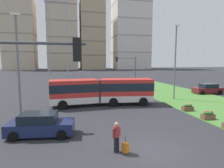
{
  "coord_description": "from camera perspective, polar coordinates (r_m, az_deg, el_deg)",
  "views": [
    {
      "loc": [
        -4.66,
        -9.84,
        5.12
      ],
      "look_at": [
        0.83,
        14.06,
        2.2
      ],
      "focal_mm": 31.4,
      "sensor_mm": 36.0,
      "label": 1
    }
  ],
  "objects": [
    {
      "name": "apartment_tower_centre",
      "position": [
        123.23,
        -5.78,
        13.76
      ],
      "size": [
        14.38,
        14.5,
        40.25
      ],
      "color": "tan",
      "rests_on": "ground"
    },
    {
      "name": "streetlight_median",
      "position": [
        26.86,
        17.94,
        6.82
      ],
      "size": [
        0.7,
        0.28,
        9.68
      ],
      "color": "slate",
      "rests_on": "ground"
    },
    {
      "name": "ground_plane",
      "position": [
        12.03,
        11.84,
        -18.54
      ],
      "size": [
        260.0,
        260.0,
        0.0
      ],
      "primitive_type": "plane",
      "color": "#2D2D33"
    },
    {
      "name": "streetlight_left",
      "position": [
        17.56,
        -25.68,
        5.3
      ],
      "size": [
        0.7,
        0.28,
        8.85
      ],
      "color": "slate",
      "rests_on": "ground"
    },
    {
      "name": "articulated_bus",
      "position": [
        22.64,
        -2.85,
        -2.02
      ],
      "size": [
        12.0,
        3.39,
        3.0
      ],
      "color": "red",
      "rests_on": "ground"
    },
    {
      "name": "flower_planter_2",
      "position": [
        21.4,
        21.17,
        -6.34
      ],
      "size": [
        1.1,
        0.56,
        0.74
      ],
      "color": "brown",
      "rests_on": "grass_median"
    },
    {
      "name": "car_maroon_sedan",
      "position": [
        33.89,
        26.1,
        -1.31
      ],
      "size": [
        4.43,
        2.08,
        1.58
      ],
      "color": "maroon",
      "rests_on": "ground"
    },
    {
      "name": "grass_median",
      "position": [
        26.13,
        25.93,
        -5.11
      ],
      "size": [
        10.0,
        70.0,
        0.08
      ],
      "primitive_type": "cube",
      "color": "#4C8438",
      "rests_on": "ground_plane"
    },
    {
      "name": "pedestrian_crossing",
      "position": [
        11.29,
        1.32,
        -14.6
      ],
      "size": [
        0.52,
        0.36,
        1.74
      ],
      "color": "black",
      "rests_on": "ground"
    },
    {
      "name": "rolling_suitcase",
      "position": [
        11.49,
        3.85,
        -17.94
      ],
      "size": [
        0.38,
        0.43,
        0.97
      ],
      "color": "orange",
      "rests_on": "ground"
    },
    {
      "name": "traffic_light_near_left",
      "position": [
        7.13,
        -26.5,
        -2.62
      ],
      "size": [
        3.57,
        0.28,
        5.89
      ],
      "color": "#474C51",
      "rests_on": "ground"
    },
    {
      "name": "apartment_tower_westcentre",
      "position": [
        124.11,
        -14.28,
        14.62
      ],
      "size": [
        17.15,
        17.64,
        44.92
      ],
      "color": "#C6B299",
      "rests_on": "ground"
    },
    {
      "name": "car_navy_sedan",
      "position": [
        14.53,
        -20.12,
        -11.11
      ],
      "size": [
        4.59,
        2.47,
        1.58
      ],
      "color": "#19234C",
      "rests_on": "ground"
    },
    {
      "name": "apartment_tower_eastcentre",
      "position": [
        129.43,
        5.37,
        15.52
      ],
      "size": [
        21.71,
        18.77,
        49.65
      ],
      "color": "silver",
      "rests_on": "ground"
    },
    {
      "name": "traffic_light_far_right",
      "position": [
        33.46,
        4.87,
        4.82
      ],
      "size": [
        3.7,
        0.28,
        5.78
      ],
      "color": "#474C51",
      "rests_on": "ground"
    },
    {
      "name": "flower_planter_1",
      "position": [
        19.1,
        26.17,
        -8.14
      ],
      "size": [
        1.1,
        0.56,
        0.74
      ],
      "color": "brown",
      "rests_on": "grass_median"
    },
    {
      "name": "transmission_pylon",
      "position": [
        71.08,
        -15.73,
        18.74
      ],
      "size": [
        9.0,
        6.24,
        37.34
      ],
      "color": "gray",
      "rests_on": "ground"
    },
    {
      "name": "apartment_tower_west",
      "position": [
        124.48,
        -25.24,
        12.66
      ],
      "size": [
        16.55,
        15.39,
        38.44
      ],
      "color": "#C6B299",
      "rests_on": "ground"
    }
  ]
}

